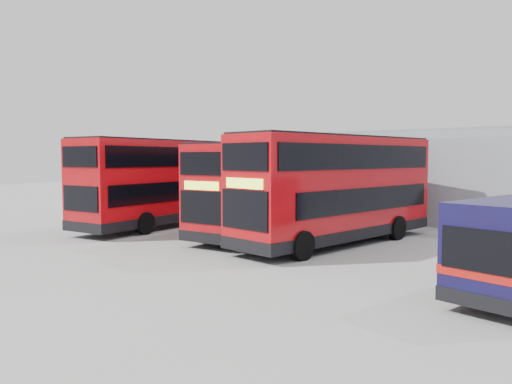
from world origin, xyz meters
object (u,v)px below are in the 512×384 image
object	(u,v)px
panel_van	(174,196)
office_block	(234,173)
double_decker_left	(164,183)
double_decker_right	(338,190)
double_decker_centre	(269,190)

from	to	relation	value
panel_van	office_block	bearing A→B (deg)	82.97
double_decker_left	double_decker_right	distance (m)	10.77
office_block	panel_van	world-z (taller)	office_block
double_decker_centre	double_decker_right	size ratio (longest dim) A/B	0.92
double_decker_left	panel_van	bearing A→B (deg)	-52.43
double_decker_centre	panel_van	distance (m)	13.50
office_block	double_decker_right	world-z (taller)	office_block
office_block	double_decker_centre	bearing A→B (deg)	-43.29
office_block	double_decker_left	world-z (taller)	office_block
double_decker_centre	panel_van	bearing A→B (deg)	153.74
double_decker_left	panel_van	world-z (taller)	double_decker_left
double_decker_right	double_decker_centre	bearing A→B (deg)	-175.53
double_decker_left	double_decker_centre	distance (m)	6.76
office_block	double_decker_centre	size ratio (longest dim) A/B	1.12
double_decker_left	office_block	bearing A→B (deg)	-71.70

